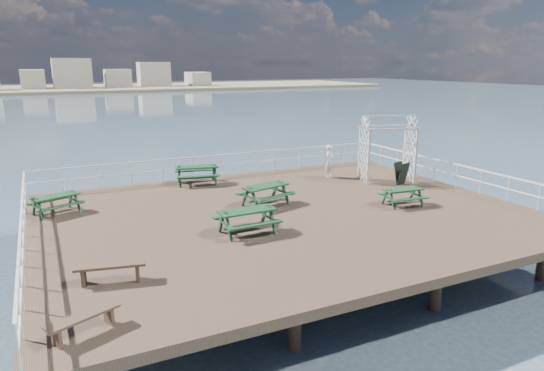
{
  "coord_description": "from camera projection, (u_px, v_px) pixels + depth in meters",
  "views": [
    {
      "loc": [
        -8.11,
        -15.69,
        5.52
      ],
      "look_at": [
        -0.5,
        0.02,
        1.1
      ],
      "focal_mm": 32.0,
      "sensor_mm": 36.0,
      "label": 1
    }
  ],
  "objects": [
    {
      "name": "ground",
      "position": [
        284.0,
        216.0,
        18.51
      ],
      "size": [
        18.0,
        14.0,
        0.3
      ],
      "primitive_type": "cube",
      "color": "brown",
      "rests_on": "ground"
    },
    {
      "name": "flat_bench_far",
      "position": [
        110.0,
        269.0,
        12.47
      ],
      "size": [
        1.82,
        0.78,
        0.51
      ],
      "rotation": [
        0.0,
        0.0,
        -0.21
      ],
      "color": "brown",
      "rests_on": "ground"
    },
    {
      "name": "railing",
      "position": [
        255.0,
        176.0,
        20.47
      ],
      "size": [
        17.77,
        13.76,
        1.1
      ],
      "color": "silver",
      "rests_on": "ground"
    },
    {
      "name": "picnic_table_e",
      "position": [
        403.0,
        193.0,
        19.26
      ],
      "size": [
        1.7,
        1.42,
        0.77
      ],
      "rotation": [
        0.0,
        0.0,
        -0.1
      ],
      "color": "#14371E",
      "rests_on": "ground"
    },
    {
      "name": "sandwich_board",
      "position": [
        401.0,
        174.0,
        22.58
      ],
      "size": [
        0.76,
        0.65,
        1.06
      ],
      "rotation": [
        0.0,
        0.0,
        0.3
      ],
      "color": "black",
      "rests_on": "ground"
    },
    {
      "name": "trellis_arbor",
      "position": [
        387.0,
        152.0,
        23.1
      ],
      "size": [
        2.81,
        2.03,
        3.14
      ],
      "rotation": [
        0.0,
        0.0,
        -0.3
      ],
      "color": "silver",
      "rests_on": "ground"
    },
    {
      "name": "picnic_table_d",
      "position": [
        247.0,
        216.0,
        16.07
      ],
      "size": [
        1.94,
        1.58,
        0.92
      ],
      "rotation": [
        0.0,
        0.0,
        0.03
      ],
      "color": "#14371E",
      "rests_on": "ground"
    },
    {
      "name": "picnic_table_c",
      "position": [
        266.0,
        191.0,
        19.28
      ],
      "size": [
        2.22,
        1.96,
        0.92
      ],
      "rotation": [
        0.0,
        0.0,
        0.27
      ],
      "color": "#14371E",
      "rests_on": "ground"
    },
    {
      "name": "flat_bench_near",
      "position": [
        83.0,
        320.0,
        10.08
      ],
      "size": [
        1.56,
        0.95,
        0.44
      ],
      "rotation": [
        0.0,
        0.0,
        0.41
      ],
      "color": "brown",
      "rests_on": "ground"
    },
    {
      "name": "picnic_table_a",
      "position": [
        56.0,
        200.0,
        18.17
      ],
      "size": [
        2.04,
        1.86,
        0.81
      ],
      "rotation": [
        0.0,
        0.0,
        0.38
      ],
      "color": "#14371E",
      "rests_on": "ground"
    },
    {
      "name": "person",
      "position": [
        330.0,
        161.0,
        23.89
      ],
      "size": [
        0.71,
        0.65,
        1.63
      ],
      "primitive_type": "imported",
      "rotation": [
        0.0,
        0.0,
        0.57
      ],
      "color": "white",
      "rests_on": "ground"
    },
    {
      "name": "picnic_table_b",
      "position": [
        197.0,
        171.0,
        22.7
      ],
      "size": [
        2.24,
        1.95,
        0.96
      ],
      "rotation": [
        0.0,
        0.0,
        -0.2
      ],
      "color": "#14371E",
      "rests_on": "ground"
    },
    {
      "name": "sea_backdrop",
      "position": [
        112.0,
        84.0,
        140.85
      ],
      "size": [
        300.0,
        300.0,
        9.2
      ],
      "color": "#3D5367",
      "rests_on": "ground"
    }
  ]
}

